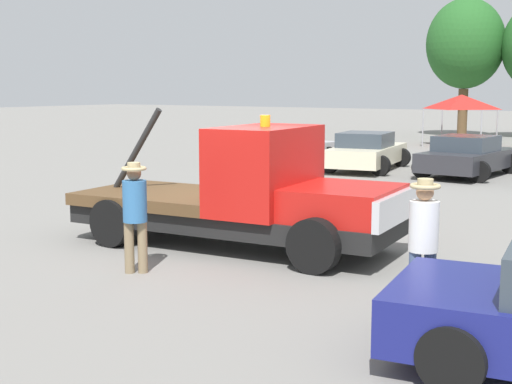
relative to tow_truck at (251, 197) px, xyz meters
The scene contains 10 objects.
ground_plane 1.02m from the tow_truck, behind, with size 160.00×160.00×0.00m, color gray.
tow_truck is the anchor object (origin of this frame).
person_near_truck 4.35m from the tow_truck, 26.24° to the right, with size 0.39×0.39×1.76m.
person_at_hood 2.48m from the tow_truck, 103.52° to the right, with size 0.39×0.39×1.75m.
parked_car_silver 13.66m from the tow_truck, 118.32° to the left, with size 2.81×4.59×1.34m.
parked_car_cream 13.01m from the tow_truck, 105.25° to the left, with size 2.90×4.74×1.34m.
parked_car_charcoal 12.76m from the tow_truck, 89.62° to the left, with size 2.74×4.46×1.34m.
canopy_tent_red 24.96m from the tow_truck, 98.84° to the left, with size 2.90×2.90×2.54m.
tree_center 32.32m from the tow_truck, 100.52° to the left, with size 4.49×4.49×8.01m.
traffic_cone 5.35m from the tow_truck, 96.16° to the left, with size 0.40×0.40×0.55m.
Camera 1 is at (7.34, -10.50, 2.90)m, focal length 50.00 mm.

